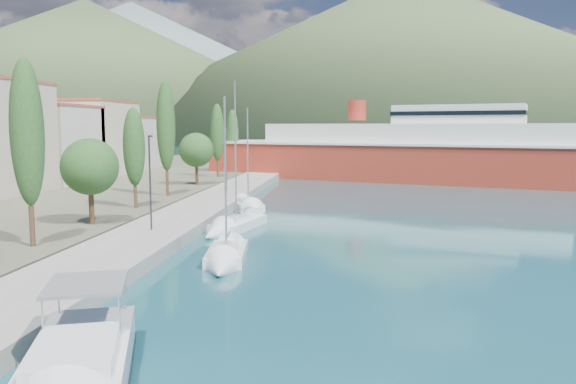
# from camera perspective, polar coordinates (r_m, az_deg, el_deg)

# --- Properties ---
(ground) EXTENTS (1400.00, 1400.00, 0.00)m
(ground) POSITION_cam_1_polar(r_m,az_deg,el_deg) (139.52, 4.92, 3.59)
(ground) COLOR #194C58
(quay) EXTENTS (5.00, 88.00, 0.80)m
(quay) POSITION_cam_1_polar(r_m,az_deg,el_deg) (47.56, -9.19, -1.90)
(quay) COLOR gray
(quay) RESTS_ON ground
(hills_far) EXTENTS (1480.00, 900.00, 180.00)m
(hills_far) POSITION_cam_1_polar(r_m,az_deg,el_deg) (655.84, 18.74, 12.44)
(hills_far) COLOR slate
(hills_far) RESTS_ON ground
(hills_near) EXTENTS (1010.00, 520.00, 115.00)m
(hills_near) POSITION_cam_1_polar(r_m,az_deg,el_deg) (405.11, 20.36, 12.17)
(hills_near) COLOR #435732
(hills_near) RESTS_ON ground
(town_buildings) EXTENTS (9.20, 69.20, 11.30)m
(town_buildings) POSITION_cam_1_polar(r_m,az_deg,el_deg) (66.63, -26.09, 4.40)
(town_buildings) COLOR beige
(town_buildings) RESTS_ON land_strip
(tree_row) EXTENTS (3.95, 63.59, 11.09)m
(tree_row) POSITION_cam_1_polar(r_m,az_deg,el_deg) (53.66, -12.94, 4.68)
(tree_row) COLOR #47301E
(tree_row) RESTS_ON land_strip
(lamp_posts) EXTENTS (0.15, 47.24, 6.06)m
(lamp_posts) POSITION_cam_1_polar(r_m,az_deg,el_deg) (35.98, -14.36, 1.15)
(lamp_posts) COLOR #2D2D33
(lamp_posts) RESTS_ON quay
(sailboat_near) EXTENTS (2.84, 7.03, 9.83)m
(sailboat_near) POSITION_cam_1_polar(r_m,az_deg,el_deg) (30.25, -6.53, -7.03)
(sailboat_near) COLOR silver
(sailboat_near) RESTS_ON ground
(sailboat_mid) EXTENTS (3.94, 8.23, 11.46)m
(sailboat_mid) POSITION_cam_1_polar(r_m,az_deg,el_deg) (39.63, -6.25, -3.74)
(sailboat_mid) COLOR silver
(sailboat_mid) RESTS_ON ground
(sailboat_far) EXTENTS (4.51, 7.06, 9.91)m
(sailboat_far) POSITION_cam_1_polar(r_m,az_deg,el_deg) (49.28, -3.77, -1.67)
(sailboat_far) COLOR silver
(sailboat_far) RESTS_ON ground
(ferry) EXTENTS (60.13, 30.58, 11.76)m
(ferry) POSITION_cam_1_polar(r_m,az_deg,el_deg) (79.65, 12.73, 3.74)
(ferry) COLOR #9D2D1E
(ferry) RESTS_ON ground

